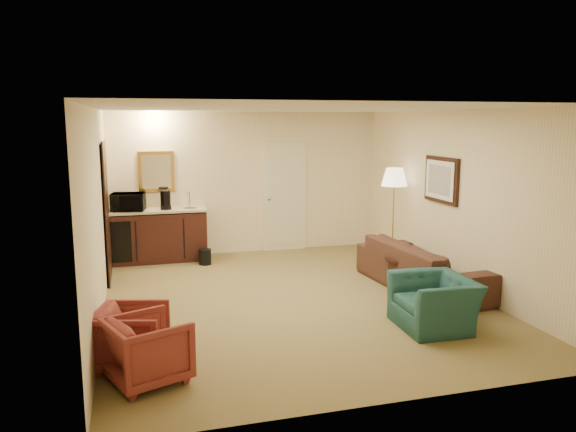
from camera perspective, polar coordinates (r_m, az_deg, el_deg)
name	(u,v)px	position (r m, az deg, el deg)	size (l,w,h in m)	color
ground	(293,299)	(7.85, 0.52, -8.47)	(6.00, 6.00, 0.00)	olive
room_walls	(272,171)	(8.20, -1.62, 4.60)	(5.02, 6.01, 2.61)	#F5E3B8
wetbar_cabinet	(159,235)	(10.08, -12.93, -1.90)	(1.64, 0.58, 0.92)	#341210
sofa	(422,258)	(8.44, 13.42, -4.21)	(2.33, 0.68, 0.91)	black
teal_armchair	(435,294)	(6.94, 14.67, -7.67)	(0.94, 0.61, 0.82)	#1D4A47
rose_chair_near	(148,347)	(5.57, -14.08, -12.77)	(0.68, 0.63, 0.70)	brown
rose_chair_far	(132,334)	(5.94, -15.58, -11.45)	(0.66, 0.62, 0.68)	brown
coffee_table	(410,273)	(8.46, 12.31, -5.66)	(0.82, 0.56, 0.47)	black
floor_lamp	(393,216)	(9.74, 10.64, 0.00)	(0.44, 0.44, 1.66)	gold
waste_bin	(205,257)	(9.75, -8.44, -4.12)	(0.21, 0.21, 0.27)	black
microwave	(128,200)	(9.93, -15.94, 1.58)	(0.55, 0.30, 0.37)	black
coffee_maker	(166,200)	(9.94, -12.34, 1.60)	(0.17, 0.17, 0.33)	black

